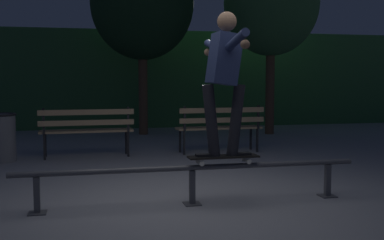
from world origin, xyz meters
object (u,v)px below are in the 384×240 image
Objects in this scene: park_bench_left_center at (220,124)px; tree_far_right at (271,4)px; park_bench_leftmost at (87,127)px; skateboard at (223,157)px; tree_behind_benches at (142,3)px; trash_can at (1,137)px; grind_rail at (192,174)px; skateboarder at (224,71)px.

tree_far_right is (2.04, 2.66, 2.66)m from park_bench_left_center.
tree_far_right is (4.44, 2.66, 2.66)m from park_bench_leftmost.
tree_behind_benches reaches higher than skateboard.
tree_far_right reaches higher than park_bench_left_center.
trash_can is at bearing -154.77° from tree_far_right.
park_bench_leftmost is at bearing 180.00° from park_bench_left_center.
grind_rail is 0.82× the size of tree_behind_benches.
grind_rail is 0.39m from skateboard.
skateboarder is 3.79m from park_bench_leftmost.
grind_rail is 0.84× the size of tree_far_right.
tree_far_right reaches higher than trash_can.
skateboard is 0.17× the size of tree_behind_benches.
trash_can is (-1.39, -0.09, -0.12)m from park_bench_leftmost.
skateboard is at bearing -48.93° from trash_can.
park_bench_left_center reaches higher than trash_can.
park_bench_left_center is (2.40, 0.00, 0.00)m from park_bench_leftmost.
skateboard is 0.50× the size of skateboarder.
grind_rail is 2.34× the size of park_bench_leftmost.
trash_can is (-2.87, 3.29, -1.03)m from skateboarder.
skateboarder is (0.35, 0.00, 1.11)m from grind_rail.
tree_far_right reaches higher than skateboarder.
skateboarder is at bearing -48.90° from trash_can.
trash_can is at bearing 127.42° from grind_rail.
tree_behind_benches reaches higher than tree_far_right.
tree_behind_benches is (-0.12, 6.63, 1.75)m from skateboarder.
park_bench_left_center is 2.02× the size of trash_can.
grind_rail is at bearing -71.60° from park_bench_leftmost.
skateboard is 0.94m from skateboarder.
park_bench_leftmost is at bearing 3.71° from trash_can.
skateboarder is 1.95× the size of trash_can.
tree_far_right is (2.97, 6.03, 1.76)m from skateboarder.
park_bench_leftmost is 0.35× the size of tree_behind_benches.
grind_rail is 1.17m from skateboarder.
trash_can reaches higher than grind_rail.
grind_rail is at bearing -52.58° from trash_can.
grind_rail is 3.62m from park_bench_left_center.
skateboarder is at bearing -66.39° from park_bench_leftmost.
trash_can is at bearing 131.07° from skateboard.
park_bench_leftmost is at bearing -149.10° from tree_far_right.
tree_far_right is at bearing 61.19° from grind_rail.
tree_behind_benches is at bearing 91.07° from skateboarder.
tree_far_right is (3.09, -0.59, 0.00)m from tree_behind_benches.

